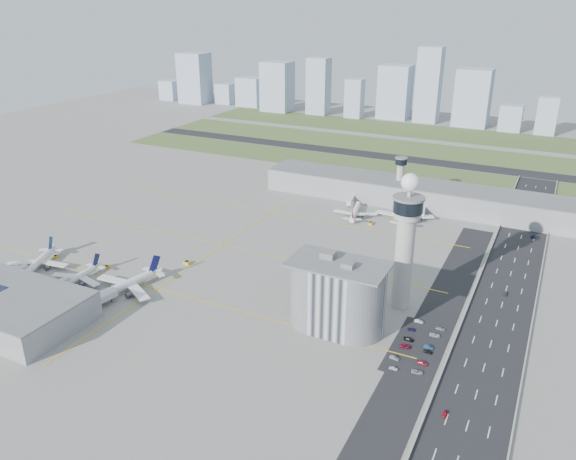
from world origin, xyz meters
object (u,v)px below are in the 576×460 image
at_px(airplane_far_b, 405,209).
at_px(jet_bridge_far_1, 423,210).
at_px(airplane_near_a, 36,260).
at_px(car_lot_2, 405,346).
at_px(secondary_tower, 400,176).
at_px(car_lot_10, 435,335).
at_px(tug_5, 397,217).
at_px(car_lot_11, 441,329).
at_px(tug_1, 107,267).
at_px(car_lot_8, 428,352).
at_px(airplane_near_c, 122,281).
at_px(tug_2, 154,274).
at_px(car_lot_0, 393,368).
at_px(car_lot_7, 422,363).
at_px(jet_bridge_far_0, 352,199).
at_px(jet_bridge_near_2, 91,307).
at_px(car_hw_2, 533,237).
at_px(airplane_near_b, 75,275).
at_px(airplane_far_a, 355,209).
at_px(car_lot_4, 412,329).
at_px(jet_bridge_near_0, 1,280).
at_px(car_lot_5, 419,321).
at_px(car_lot_3, 409,339).
at_px(car_lot_6, 417,372).
at_px(car_hw_4, 518,203).
at_px(car_hw_0, 445,414).
at_px(tug_0, 56,257).
at_px(car_hw_1, 505,294).
at_px(admin_building, 337,296).
at_px(control_tower, 406,237).
at_px(car_lot_9, 429,347).
at_px(car_lot_1, 394,358).
at_px(tug_4, 370,223).
at_px(tug_3, 187,262).

bearing_deg(airplane_far_b, jet_bridge_far_1, -44.58).
distance_m(airplane_near_a, car_lot_2, 195.83).
distance_m(secondary_tower, car_lot_10, 173.48).
bearing_deg(tug_5, car_lot_10, 145.10).
bearing_deg(car_lot_10, car_lot_11, -18.13).
bearing_deg(tug_1, car_lot_8, 39.83).
distance_m(airplane_near_c, car_lot_2, 137.33).
bearing_deg(tug_2, car_lot_2, 130.10).
height_order(car_lot_0, car_lot_7, car_lot_7).
bearing_deg(jet_bridge_far_0, tug_1, -37.62).
distance_m(jet_bridge_near_2, car_hw_2, 252.74).
bearing_deg(airplane_near_b, airplane_far_a, 146.94).
height_order(tug_1, car_lot_4, tug_1).
height_order(jet_bridge_near_0, car_lot_5, jet_bridge_near_0).
xyz_separation_m(car_lot_0, car_lot_3, (0.03, 22.23, 0.03)).
distance_m(car_lot_6, car_hw_4, 221.01).
bearing_deg(car_lot_10, airplane_near_c, 93.74).
bearing_deg(car_lot_4, tug_2, 87.56).
bearing_deg(car_lot_11, car_hw_0, -173.85).
relative_size(tug_0, car_hw_1, 0.84).
xyz_separation_m(jet_bridge_far_1, car_lot_2, (31.74, -156.35, -2.21)).
distance_m(airplane_far_b, jet_bridge_near_2, 204.30).
bearing_deg(airplane_near_a, car_hw_4, 112.36).
xyz_separation_m(jet_bridge_far_0, car_lot_10, (90.74, -142.71, -2.20)).
bearing_deg(car_lot_5, tug_5, 14.29).
xyz_separation_m(jet_bridge_near_0, tug_5, (151.82, 176.99, -1.84)).
bearing_deg(car_lot_4, jet_bridge_far_0, 23.50).
relative_size(admin_building, tug_2, 14.19).
bearing_deg(tug_1, tug_5, 89.77).
bearing_deg(jet_bridge_near_2, car_lot_4, -59.65).
bearing_deg(tug_2, airplane_near_a, -28.01).
xyz_separation_m(airplane_far_a, jet_bridge_far_1, (39.50, 22.38, -1.94)).
bearing_deg(control_tower, car_lot_3, -66.43).
relative_size(car_hw_0, car_hw_4, 1.08).
xyz_separation_m(car_lot_0, car_hw_4, (23.34, 222.25, -0.03)).
bearing_deg(car_lot_9, car_lot_1, 147.20).
distance_m(jet_bridge_far_0, tug_5, 40.19).
height_order(airplane_near_c, car_lot_6, airplane_near_c).
bearing_deg(car_lot_8, jet_bridge_far_0, 32.80).
xyz_separation_m(airplane_far_a, tug_5, (26.32, 6.37, -3.79)).
bearing_deg(tug_4, car_lot_8, 108.47).
relative_size(airplane_near_a, jet_bridge_near_2, 2.82).
xyz_separation_m(tug_2, tug_3, (7.37, 18.63, 0.19)).
height_order(secondary_tower, car_hw_2, secondary_tower).
height_order(airplane_near_c, tug_2, airplane_near_c).
relative_size(control_tower, car_hw_1, 18.33).
distance_m(car_lot_1, car_lot_6, 11.55).
bearing_deg(airplane_near_c, tug_3, -179.38).
xyz_separation_m(tug_2, car_hw_4, (157.94, 200.30, -0.30)).
distance_m(airplane_far_a, car_lot_4, 139.32).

